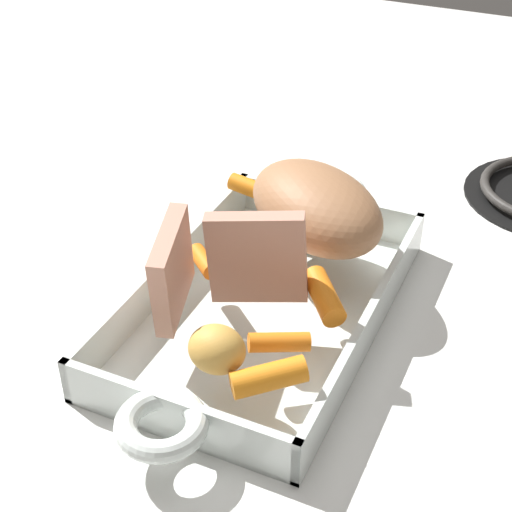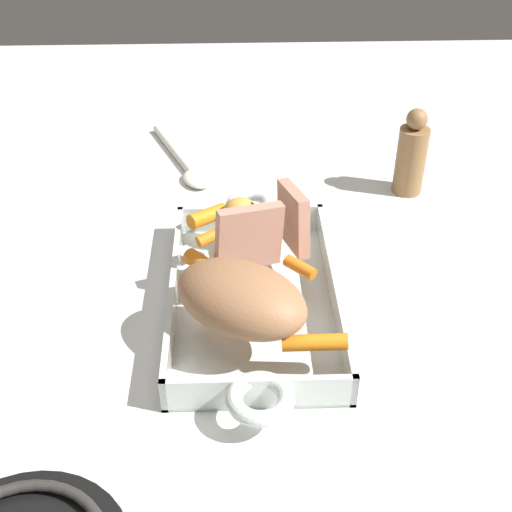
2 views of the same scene
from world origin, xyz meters
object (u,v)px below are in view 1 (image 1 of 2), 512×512
object	(u,v)px
roasting_dish	(265,304)
pork_roast	(316,207)
baby_carrot_northeast	(324,296)
baby_carrot_southwest	(260,192)
baby_carrot_long	(269,377)
baby_carrot_short	(279,342)
potato_golden_small	(217,349)
roast_slice_thick	(257,258)
roast_slice_thin	(172,270)
baby_carrot_center_left	(204,261)

from	to	relation	value
roasting_dish	pork_roast	bearing A→B (deg)	167.87
baby_carrot_northeast	baby_carrot_southwest	distance (m)	0.19
pork_roast	baby_carrot_long	bearing A→B (deg)	11.64
pork_roast	baby_carrot_northeast	world-z (taller)	pork_roast
pork_roast	baby_carrot_short	xyz separation A→B (m)	(0.16, 0.03, -0.03)
baby_carrot_long	baby_carrot_southwest	bearing A→B (deg)	-154.34
baby_carrot_short	potato_golden_small	size ratio (longest dim) A/B	1.07
roast_slice_thick	baby_carrot_southwest	world-z (taller)	roast_slice_thick
roasting_dish	roast_slice_thick	distance (m)	0.08
potato_golden_small	roasting_dish	bearing A→B (deg)	-173.22
roast_slice_thin	baby_carrot_center_left	distance (m)	0.07
roast_slice_thick	baby_carrot_short	world-z (taller)	roast_slice_thick
roasting_dish	baby_carrot_long	distance (m)	0.15
baby_carrot_northeast	potato_golden_small	bearing A→B (deg)	-24.02
baby_carrot_long	roast_slice_thick	bearing A→B (deg)	-150.92
pork_roast	baby_carrot_short	world-z (taller)	pork_roast
roast_slice_thin	baby_carrot_short	size ratio (longest dim) A/B	1.62
baby_carrot_center_left	baby_carrot_short	distance (m)	0.13
baby_carrot_long	baby_carrot_northeast	bearing A→B (deg)	178.48
roasting_dish	baby_carrot_southwest	bearing A→B (deg)	-153.91
baby_carrot_center_left	roast_slice_thin	bearing A→B (deg)	4.00
baby_carrot_southwest	roast_slice_thick	bearing A→B (deg)	23.37
roast_slice_thin	potato_golden_small	distance (m)	0.09
roast_slice_thick	pork_roast	bearing A→B (deg)	173.66
roasting_dish	baby_carrot_southwest	size ratio (longest dim) A/B	6.28
baby_carrot_short	potato_golden_small	world-z (taller)	potato_golden_small
roasting_dish	baby_carrot_center_left	size ratio (longest dim) A/B	10.52
roast_slice_thin	baby_carrot_long	world-z (taller)	roast_slice_thin
pork_roast	roast_slice_thin	bearing A→B (deg)	-24.72
roast_slice_thick	baby_carrot_center_left	world-z (taller)	roast_slice_thick
roasting_dish	roast_slice_thick	xyz separation A→B (m)	(0.03, 0.01, 0.07)
baby_carrot_short	baby_carrot_southwest	xyz separation A→B (m)	(-0.21, -0.11, 0.00)
roast_slice_thin	baby_carrot_center_left	xyz separation A→B (m)	(-0.06, -0.00, -0.03)
baby_carrot_long	potato_golden_small	size ratio (longest dim) A/B	1.24
potato_golden_small	roast_slice_thin	bearing A→B (deg)	-127.18
baby_carrot_short	baby_carrot_long	bearing A→B (deg)	12.80
baby_carrot_northeast	potato_golden_small	distance (m)	0.12
roast_slice_thick	baby_carrot_northeast	size ratio (longest dim) A/B	1.47
baby_carrot_southwest	roasting_dish	bearing A→B (deg)	26.09
pork_roast	baby_carrot_southwest	world-z (taller)	pork_roast
roast_slice_thin	baby_carrot_center_left	world-z (taller)	roast_slice_thin
roasting_dish	potato_golden_small	bearing A→B (deg)	6.78
roast_slice_thick	baby_carrot_northeast	bearing A→B (deg)	102.18
roast_slice_thin	roasting_dish	bearing A→B (deg)	143.84
roast_slice_thick	baby_carrot_long	xyz separation A→B (m)	(0.10, 0.05, -0.03)
pork_roast	baby_carrot_northeast	distance (m)	0.11
baby_carrot_long	potato_golden_small	bearing A→B (deg)	-93.83
potato_golden_small	baby_carrot_short	bearing A→B (deg)	137.98
baby_carrot_long	baby_carrot_southwest	xyz separation A→B (m)	(-0.25, -0.12, -0.00)
roast_slice_thick	baby_carrot_southwest	distance (m)	0.17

